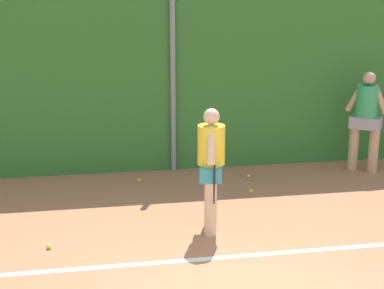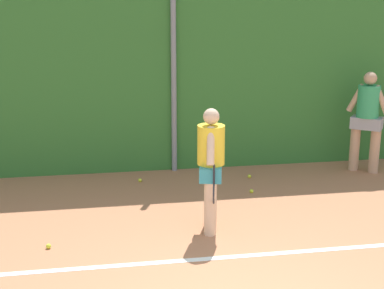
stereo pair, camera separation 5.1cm
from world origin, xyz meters
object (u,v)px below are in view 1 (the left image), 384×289
Objects in this scene: tennis_ball_0 at (49,247)px; tennis_ball_9 at (139,180)px; tennis_ball_3 at (251,191)px; player_backcourt_far at (366,116)px; player_midcourt at (211,163)px; tennis_ball_10 at (249,176)px.

tennis_ball_0 is 1.00× the size of tennis_ball_9.
tennis_ball_9 is (-1.83, 0.89, 0.00)m from tennis_ball_3.
player_backcourt_far reaches higher than tennis_ball_9.
tennis_ball_9 is at bearing -147.02° from player_midcourt.
tennis_ball_0 is (-2.24, -0.26, -0.96)m from player_midcourt.
tennis_ball_0 and tennis_ball_3 have the same top height.
tennis_ball_9 is at bearing 60.93° from tennis_ball_0.
tennis_ball_3 is at bearing 26.85° from tennis_ball_0.
player_backcourt_far is at bearing 23.62° from tennis_ball_0.
player_midcourt is 2.60m from tennis_ball_9.
tennis_ball_10 is (3.41, 2.43, 0.00)m from tennis_ball_0.
player_midcourt is at bearing -69.85° from tennis_ball_9.
player_midcourt reaches higher than tennis_ball_9.
player_midcourt is at bearing -125.72° from tennis_ball_3.
tennis_ball_3 and tennis_ball_9 have the same top height.
player_midcourt is 2.64m from tennis_ball_10.
tennis_ball_3 and tennis_ball_10 have the same top height.
player_backcourt_far is 28.82× the size of tennis_ball_10.
tennis_ball_10 is at bearing 38.82° from player_backcourt_far.
tennis_ball_9 is (1.41, 2.53, 0.00)m from tennis_ball_0.
player_backcourt_far is at bearing 19.07° from tennis_ball_3.
player_backcourt_far is 28.82× the size of tennis_ball_0.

